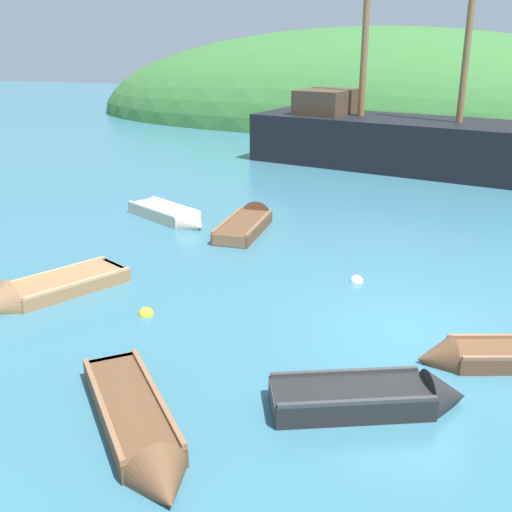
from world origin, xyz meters
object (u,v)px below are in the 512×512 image
at_px(rowboat_center, 377,400).
at_px(rowboat_outer_right, 173,217).
at_px(sailing_ship, 398,148).
at_px(buoy_yellow, 146,315).
at_px(rowboat_portside, 139,431).
at_px(rowboat_outer_left, 249,224).
at_px(rowboat_far, 43,293).
at_px(rowboat_near_dock, 495,358).
at_px(buoy_white, 356,282).

relative_size(rowboat_center, rowboat_outer_right, 0.97).
bearing_deg(sailing_ship, buoy_yellow, -87.85).
xyz_separation_m(rowboat_portside, rowboat_outer_right, (-4.05, 10.64, 0.01)).
height_order(rowboat_portside, rowboat_outer_right, rowboat_outer_right).
distance_m(rowboat_center, rowboat_outer_left, 10.05).
bearing_deg(rowboat_center, rowboat_outer_left, 97.45).
bearing_deg(rowboat_far, rowboat_near_dock, 117.10).
bearing_deg(rowboat_near_dock, rowboat_portside, 19.37).
xyz_separation_m(rowboat_portside, rowboat_center, (3.31, 1.78, 0.03)).
distance_m(rowboat_portside, rowboat_center, 3.75).
distance_m(sailing_ship, buoy_white, 14.42).
relative_size(sailing_ship, rowboat_outer_right, 4.76).
distance_m(rowboat_center, buoy_yellow, 5.53).
distance_m(rowboat_outer_right, buoy_yellow, 7.08).
xyz_separation_m(rowboat_outer_right, buoy_yellow, (2.27, -6.71, -0.11)).
height_order(rowboat_center, rowboat_far, rowboat_far).
xyz_separation_m(rowboat_outer_left, rowboat_far, (-2.93, -6.45, -0.02)).
distance_m(rowboat_outer_left, buoy_yellow, 6.67).
bearing_deg(rowboat_outer_right, buoy_white, 1.49).
height_order(buoy_white, buoy_yellow, same).
relative_size(rowboat_near_dock, rowboat_far, 0.92).
bearing_deg(rowboat_outer_right, rowboat_center, -19.38).
relative_size(sailing_ship, rowboat_center, 4.91).
distance_m(buoy_white, buoy_yellow, 5.13).
xyz_separation_m(rowboat_outer_left, buoy_yellow, (-0.28, -6.67, -0.12)).
bearing_deg(sailing_ship, rowboat_far, -96.02).
bearing_deg(buoy_yellow, sailing_ship, 77.13).
height_order(rowboat_near_dock, buoy_white, rowboat_near_dock).
relative_size(rowboat_far, buoy_yellow, 10.71).
height_order(rowboat_portside, rowboat_outer_left, rowboat_outer_left).
distance_m(sailing_ship, rowboat_outer_right, 12.53).
bearing_deg(rowboat_far, sailing_ship, -171.83).
distance_m(rowboat_near_dock, rowboat_far, 9.65).
distance_m(sailing_ship, rowboat_center, 19.73).
height_order(rowboat_portside, rowboat_near_dock, rowboat_portside).
relative_size(rowboat_portside, rowboat_far, 0.98).
distance_m(rowboat_near_dock, rowboat_center, 2.78).
relative_size(rowboat_outer_right, buoy_white, 10.31).
xyz_separation_m(rowboat_near_dock, buoy_yellow, (-6.99, 0.14, -0.10)).
height_order(rowboat_center, rowboat_outer_right, rowboat_center).
distance_m(rowboat_near_dock, rowboat_outer_left, 9.56).
bearing_deg(rowboat_outer_left, rowboat_outer_right, 88.84).
bearing_deg(buoy_white, sailing_ship, 90.25).
distance_m(rowboat_near_dock, buoy_yellow, 6.99).
relative_size(rowboat_center, rowboat_far, 0.93).
relative_size(rowboat_center, rowboat_outer_left, 0.93).
bearing_deg(rowboat_far, rowboat_portside, 76.10).
relative_size(rowboat_outer_left, rowboat_outer_right, 1.05).
height_order(rowboat_center, buoy_yellow, rowboat_center).
xyz_separation_m(rowboat_center, rowboat_far, (-7.74, 2.37, -0.04)).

